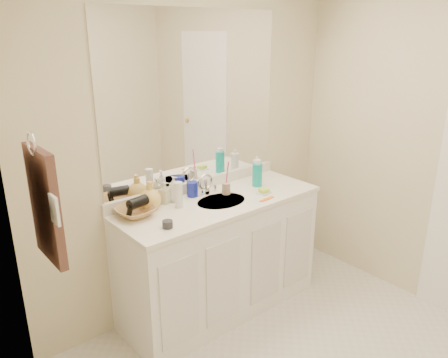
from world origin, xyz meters
TOP-DOWN VIEW (x-y plane):
  - wall_back at (0.00, 1.30)m, footprint 2.60×0.02m
  - wall_left at (-1.30, 0.00)m, footprint 0.02×2.60m
  - vanity_cabinet at (0.00, 1.02)m, footprint 1.50×0.55m
  - countertop at (0.00, 1.02)m, footprint 1.52×0.57m
  - backsplash at (0.00, 1.29)m, footprint 1.52×0.03m
  - sink_basin at (0.00, 1.00)m, footprint 0.37×0.37m
  - faucet at (0.00, 1.18)m, footprint 0.02×0.02m
  - mirror at (0.00, 1.29)m, footprint 1.48×0.01m
  - blue_mug at (-0.10, 1.21)m, footprint 0.10×0.10m
  - tan_cup at (0.11, 1.09)m, footprint 0.07×0.07m
  - toothbrush at (0.12, 1.09)m, footprint 0.01×0.04m
  - mouthwash_bottle at (0.41, 1.07)m, footprint 0.08×0.08m
  - clear_pump_bottle at (0.49, 1.16)m, footprint 0.08×0.08m
  - soap_dish at (0.33, 0.91)m, footprint 0.10×0.09m
  - green_soap at (0.33, 0.91)m, footprint 0.08×0.06m
  - orange_comb at (0.26, 0.82)m, footprint 0.14×0.04m
  - dark_jar at (-0.53, 0.88)m, footprint 0.07×0.07m
  - extra_white_bottle at (-0.29, 1.10)m, footprint 0.07×0.07m
  - soap_bottle_white at (-0.26, 1.21)m, footprint 0.09×0.09m
  - soap_bottle_cream at (-0.32, 1.23)m, footprint 0.09×0.09m
  - soap_bottle_yellow at (-0.45, 1.20)m, footprint 0.19×0.19m
  - wicker_basket at (-0.59, 1.16)m, footprint 0.27×0.27m
  - hair_dryer at (-0.57, 1.16)m, footprint 0.15×0.10m
  - towel_ring at (-1.27, 0.77)m, footprint 0.01×0.11m
  - hand_towel at (-1.25, 0.77)m, footprint 0.04×0.32m
  - switch_plate at (-1.27, 0.57)m, footprint 0.01×0.08m

SIDE VIEW (x-z plane):
  - vanity_cabinet at x=0.00m, z-range 0.00..0.85m
  - countertop at x=0.00m, z-range 0.85..0.88m
  - sink_basin at x=0.00m, z-range 0.86..0.88m
  - orange_comb at x=0.26m, z-range 0.88..0.89m
  - soap_dish at x=0.33m, z-range 0.88..0.89m
  - dark_jar at x=-0.53m, z-range 0.88..0.93m
  - green_soap at x=0.33m, z-range 0.89..0.92m
  - wicker_basket at x=-0.59m, z-range 0.88..0.94m
  - backsplash at x=0.00m, z-range 0.88..0.96m
  - tan_cup at x=0.11m, z-range 0.88..0.96m
  - blue_mug at x=-0.10m, z-range 0.88..0.99m
  - faucet at x=0.00m, z-range 0.88..0.99m
  - soap_bottle_cream at x=-0.32m, z-range 0.88..1.03m
  - clear_pump_bottle at x=0.49m, z-range 0.88..1.05m
  - mouthwash_bottle at x=0.41m, z-range 0.88..1.06m
  - extra_white_bottle at x=-0.29m, z-range 0.88..1.06m
  - hair_dryer at x=-0.57m, z-range 0.94..1.00m
  - soap_bottle_white at x=-0.26m, z-range 0.88..1.06m
  - soap_bottle_yellow at x=-0.45m, z-range 0.88..1.07m
  - toothbrush at x=0.12m, z-range 0.93..1.13m
  - wall_back at x=0.00m, z-range 0.00..2.40m
  - wall_left at x=-1.30m, z-range 0.00..2.40m
  - hand_towel at x=-1.25m, z-range 0.98..1.52m
  - switch_plate at x=-1.27m, z-range 1.24..1.36m
  - towel_ring at x=-1.27m, z-range 1.49..1.61m
  - mirror at x=0.00m, z-range 0.96..2.16m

